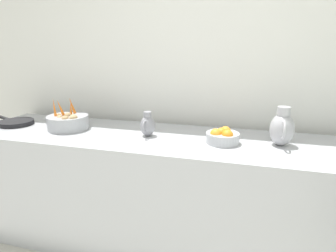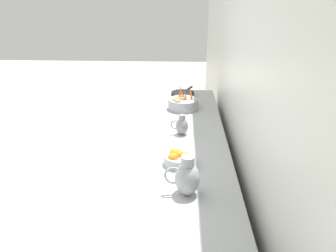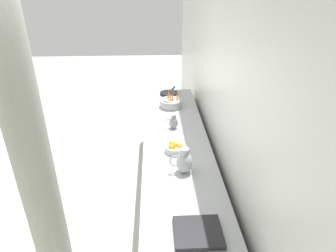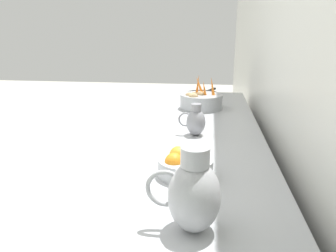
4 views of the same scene
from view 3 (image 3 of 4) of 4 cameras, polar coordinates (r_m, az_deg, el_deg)
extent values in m
plane|color=#ADAA9E|center=(3.81, -22.03, -16.23)|extent=(15.78, 15.78, 0.00)
cube|color=silver|center=(2.60, 13.12, 3.89)|extent=(0.10, 8.81, 3.00)
cube|color=#ADAFB5|center=(3.48, 1.56, -9.28)|extent=(0.72, 3.38, 0.87)
cylinder|color=#9EA0A5|center=(4.10, 0.58, 4.40)|extent=(0.31, 0.31, 0.11)
torus|color=#9EA0A5|center=(4.12, 0.58, 3.80)|extent=(0.18, 0.18, 0.01)
cone|color=orange|center=(4.05, 0.91, 5.51)|extent=(0.06, 0.06, 0.13)
cone|color=orange|center=(4.07, 1.71, 5.75)|extent=(0.07, 0.07, 0.16)
cone|color=orange|center=(4.10, 0.36, 5.94)|extent=(0.09, 0.05, 0.17)
cone|color=orange|center=(4.14, 0.06, 6.16)|extent=(0.05, 0.06, 0.17)
ellipsoid|color=#9E7F56|center=(4.08, 0.49, 5.03)|extent=(0.06, 0.05, 0.05)
ellipsoid|color=tan|center=(4.11, -0.18, 5.15)|extent=(0.05, 0.04, 0.04)
ellipsoid|color=#9E7F56|center=(4.16, 0.48, 5.42)|extent=(0.05, 0.04, 0.04)
ellipsoid|color=tan|center=(4.00, -0.12, 4.60)|extent=(0.07, 0.06, 0.05)
ellipsoid|color=#9E7F56|center=(4.05, -0.62, 4.81)|extent=(0.06, 0.05, 0.05)
cylinder|color=#ADAFB5|center=(3.06, 1.47, -4.39)|extent=(0.22, 0.22, 0.07)
sphere|color=orange|center=(3.01, 0.74, -4.22)|extent=(0.07, 0.07, 0.07)
sphere|color=orange|center=(3.07, 0.81, -3.49)|extent=(0.07, 0.07, 0.07)
sphere|color=orange|center=(3.04, 1.46, -3.84)|extent=(0.07, 0.07, 0.07)
sphere|color=orange|center=(3.03, 2.39, -3.98)|extent=(0.07, 0.07, 0.07)
ellipsoid|color=#A3A3A8|center=(2.72, 3.18, -7.07)|extent=(0.15, 0.15, 0.21)
cylinder|color=#A3A3A8|center=(2.65, 3.25, -4.91)|extent=(0.08, 0.08, 0.06)
torus|color=#A3A3A8|center=(2.70, 1.45, -6.77)|extent=(0.11, 0.01, 0.11)
ellipsoid|color=gray|center=(3.50, 1.09, 0.63)|extent=(0.10, 0.10, 0.15)
cylinder|color=gray|center=(3.46, 1.10, 1.88)|extent=(0.06, 0.06, 0.04)
torus|color=gray|center=(3.49, 0.15, 0.82)|extent=(0.08, 0.01, 0.08)
cube|color=#232326|center=(2.21, 5.82, -19.76)|extent=(0.34, 0.30, 0.04)
cylinder|color=black|center=(4.57, 0.14, 6.30)|extent=(0.27, 0.27, 0.03)
cube|color=black|center=(4.76, 0.99, 7.26)|extent=(0.09, 0.17, 0.02)
cylinder|color=#9E9B93|center=(2.18, -25.46, -2.81)|extent=(0.27, 0.27, 3.00)
camera|label=1|loc=(3.12, -33.95, 3.22)|focal=30.62mm
camera|label=2|loc=(0.75, 15.72, -13.18)|focal=35.33mm
camera|label=4|loc=(1.81, 7.24, -9.69)|focal=34.50mm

